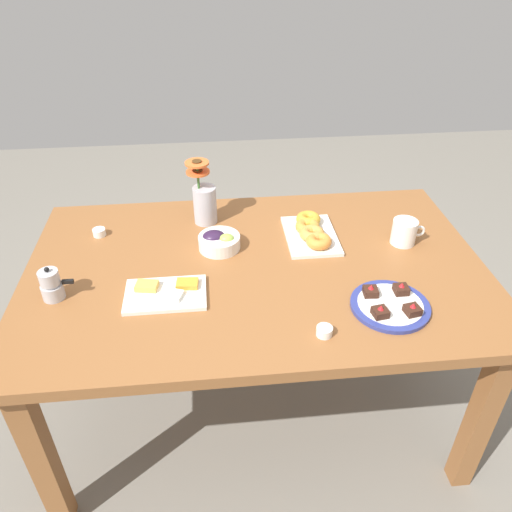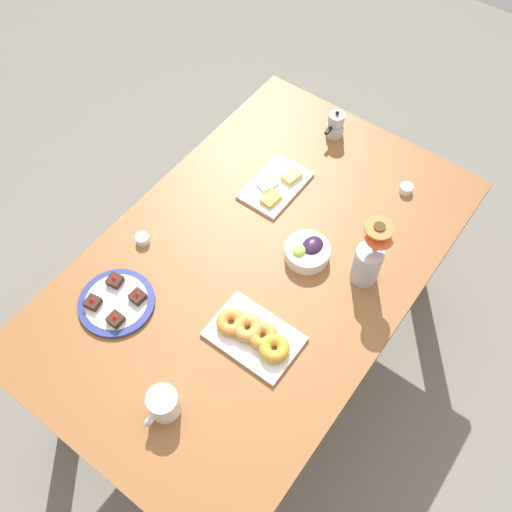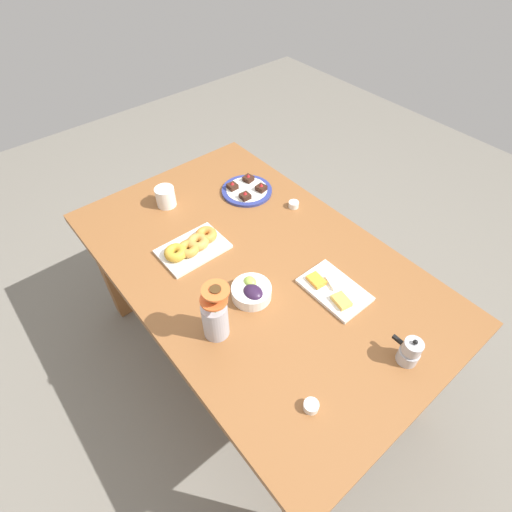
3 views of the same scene
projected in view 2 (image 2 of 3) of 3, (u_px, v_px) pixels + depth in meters
name	position (u px, v px, depth m)	size (l,w,h in m)	color
ground_plane	(256.00, 350.00, 2.54)	(6.00, 6.00, 0.00)	slate
dining_table	(256.00, 275.00, 1.99)	(1.60, 1.00, 0.74)	brown
coffee_mug	(163.00, 404.00, 1.61)	(0.13, 0.09, 0.09)	white
grape_bowl	(307.00, 251.00, 1.91)	(0.15, 0.15, 0.07)	white
cheese_platter	(276.00, 185.00, 2.09)	(0.26, 0.17, 0.03)	white
croissant_platter	(254.00, 335.00, 1.75)	(0.19, 0.28, 0.05)	white
jam_cup_honey	(406.00, 188.00, 2.07)	(0.05, 0.05, 0.03)	white
jam_cup_berry	(142.00, 239.00, 1.95)	(0.05, 0.05, 0.03)	white
dessert_plate	(116.00, 302.00, 1.83)	(0.25, 0.25, 0.05)	navy
flower_vase	(368.00, 261.00, 1.81)	(0.11, 0.10, 0.26)	#B2B2BC
moka_pot	(335.00, 125.00, 2.20)	(0.11, 0.07, 0.12)	#B7B7BC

